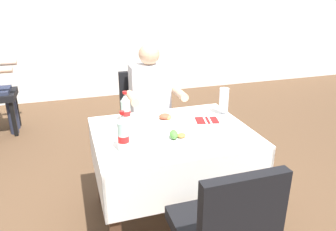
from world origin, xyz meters
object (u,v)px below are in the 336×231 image
chair_near_camera_side (224,230)px  cola_bottle_primary (123,134)px  main_dining_table (172,152)px  seated_diner_far (152,104)px  chair_far_diner_seat (145,116)px  cola_bottle_secondary (126,109)px  plate_near_camera (174,137)px  beer_glass_left (224,102)px  napkin_cutlery_set (207,120)px  plate_far_diner (165,118)px

chair_near_camera_side → cola_bottle_primary: bearing=121.6°
main_dining_table → seated_diner_far: bearing=86.8°
chair_far_diner_seat → seated_diner_far: bearing=-69.4°
seated_diner_far → cola_bottle_secondary: seated_diner_far is taller
seated_diner_far → cola_bottle_secondary: 0.60m
plate_near_camera → main_dining_table: bearing=76.9°
seated_diner_far → plate_near_camera: 0.88m
plate_near_camera → beer_glass_left: (0.53, 0.33, 0.09)m
chair_far_diner_seat → napkin_cutlery_set: (0.32, -0.74, 0.21)m
chair_near_camera_side → cola_bottle_primary: size_ratio=3.62×
plate_near_camera → cola_bottle_secondary: bearing=121.8°
beer_glass_left → chair_far_diner_seat: bearing=126.8°
plate_far_diner → cola_bottle_secondary: bearing=171.1°
cola_bottle_secondary → cola_bottle_primary: bearing=-102.3°
beer_glass_left → cola_bottle_primary: cola_bottle_primary is taller
main_dining_table → napkin_cutlery_set: size_ratio=5.70×
main_dining_table → seated_diner_far: seated_diner_far is taller
main_dining_table → beer_glass_left: 0.60m
seated_diner_far → cola_bottle_secondary: bearing=-124.6°
main_dining_table → cola_bottle_secondary: size_ratio=4.51×
main_dining_table → napkin_cutlery_set: (0.32, 0.10, 0.18)m
plate_near_camera → plate_far_diner: size_ratio=0.89×
plate_far_diner → chair_far_diner_seat: bearing=90.8°
main_dining_table → napkin_cutlery_set: bearing=17.2°
chair_far_diner_seat → chair_near_camera_side: (-0.00, -1.67, 0.00)m
beer_glass_left → plate_near_camera: bearing=-148.2°
main_dining_table → chair_far_diner_seat: bearing=90.0°
seated_diner_far → beer_glass_left: (0.45, -0.55, 0.16)m
plate_near_camera → cola_bottle_primary: (-0.35, -0.06, 0.10)m
cola_bottle_secondary → napkin_cutlery_set: bearing=-14.6°
chair_near_camera_side → napkin_cutlery_set: (0.32, 0.94, 0.21)m
chair_far_diner_seat → plate_far_diner: 0.67m
beer_glass_left → cola_bottle_secondary: (-0.78, 0.08, -0.00)m
chair_far_diner_seat → cola_bottle_secondary: (-0.29, -0.58, 0.31)m
main_dining_table → seated_diner_far: (0.04, 0.73, 0.13)m
plate_far_diner → plate_near_camera: bearing=-97.0°
cola_bottle_secondary → napkin_cutlery_set: cola_bottle_secondary is taller
main_dining_table → plate_near_camera: (-0.04, -0.15, 0.19)m
plate_far_diner → cola_bottle_secondary: cola_bottle_secondary is taller
chair_far_diner_seat → beer_glass_left: 0.88m
chair_near_camera_side → plate_far_diner: bearing=89.5°
cola_bottle_primary → cola_bottle_secondary: (0.10, 0.46, -0.01)m
beer_glass_left → cola_bottle_secondary: 0.78m
beer_glass_left → napkin_cutlery_set: bearing=-155.8°
chair_far_diner_seat → seated_diner_far: seated_diner_far is taller
plate_near_camera → napkin_cutlery_set: size_ratio=1.12×
beer_glass_left → napkin_cutlery_set: size_ratio=1.13×
napkin_cutlery_set → chair_near_camera_side: bearing=-108.7°
chair_near_camera_side → chair_far_diner_seat: bearing=90.0°
main_dining_table → chair_far_diner_seat: 0.84m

